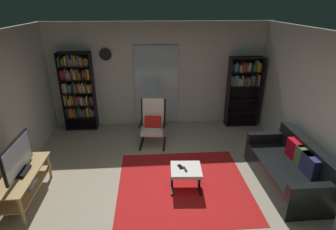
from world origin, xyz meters
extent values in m
plane|color=tan|center=(0.00, 0.00, 0.00)|extent=(7.02, 7.02, 0.00)
cube|color=silver|center=(0.00, 2.90, 1.30)|extent=(5.60, 0.06, 2.60)
cube|color=silver|center=(2.70, 0.00, 1.30)|extent=(0.06, 6.00, 2.60)
cube|color=silver|center=(-0.05, 2.83, 1.05)|extent=(1.10, 0.01, 2.00)
cube|color=red|center=(0.31, 0.16, 0.00)|extent=(2.28, 2.15, 0.01)
cube|color=tan|center=(-2.30, -0.01, 0.51)|extent=(0.49, 1.27, 0.02)
cube|color=tan|center=(-2.30, -0.01, 0.23)|extent=(0.45, 1.21, 0.02)
cylinder|color=tan|center=(-2.11, -0.59, 0.25)|extent=(0.05, 0.05, 0.50)
cylinder|color=tan|center=(-2.11, 0.58, 0.25)|extent=(0.05, 0.05, 0.50)
cylinder|color=tan|center=(-2.50, 0.58, 0.25)|extent=(0.05, 0.05, 0.50)
cube|color=silver|center=(-2.30, 0.00, 0.28)|extent=(0.29, 0.28, 0.07)
cube|color=black|center=(-2.30, -0.01, 0.54)|extent=(0.20, 0.32, 0.05)
cube|color=black|center=(-2.30, -0.01, 0.83)|extent=(0.04, 0.90, 0.52)
cube|color=silver|center=(-2.28, -0.01, 0.83)|extent=(0.01, 0.84, 0.47)
cube|color=black|center=(-2.35, 2.67, 0.97)|extent=(0.02, 0.30, 1.94)
cube|color=black|center=(-1.59, 2.67, 0.97)|extent=(0.02, 0.30, 1.94)
cube|color=black|center=(-1.97, 2.82, 0.97)|extent=(0.77, 0.02, 1.94)
cube|color=black|center=(-1.97, 2.67, 0.02)|extent=(0.74, 0.28, 0.02)
cube|color=black|center=(-1.97, 2.67, 0.32)|extent=(0.74, 0.28, 0.02)
cube|color=black|center=(-1.97, 2.67, 0.65)|extent=(0.74, 0.28, 0.02)
cube|color=black|center=(-1.97, 2.67, 0.97)|extent=(0.74, 0.28, 0.02)
cube|color=black|center=(-1.97, 2.67, 1.30)|extent=(0.74, 0.28, 0.02)
cube|color=black|center=(-1.97, 2.67, 1.62)|extent=(0.74, 0.28, 0.02)
cube|color=black|center=(-1.97, 2.67, 1.93)|extent=(0.74, 0.28, 0.02)
cube|color=olive|center=(-2.32, 2.69, 0.43)|extent=(0.02, 0.15, 0.20)
cube|color=#2B2020|center=(-2.28, 2.65, 0.42)|extent=(0.03, 0.19, 0.17)
cube|color=red|center=(-2.25, 2.66, 0.45)|extent=(0.02, 0.14, 0.23)
cube|color=orange|center=(-2.22, 2.67, 0.45)|extent=(0.02, 0.20, 0.24)
cube|color=orange|center=(-2.18, 2.68, 0.45)|extent=(0.02, 0.17, 0.25)
cube|color=gold|center=(-2.14, 2.67, 0.43)|extent=(0.04, 0.10, 0.19)
cube|color=brown|center=(-2.10, 2.66, 0.46)|extent=(0.02, 0.24, 0.25)
cube|color=#28232F|center=(-2.05, 2.67, 0.43)|extent=(0.04, 0.14, 0.20)
cube|color=#327C4D|center=(-2.01, 2.69, 0.46)|extent=(0.03, 0.14, 0.26)
cube|color=#438E3C|center=(-1.98, 2.69, 0.43)|extent=(0.03, 0.10, 0.20)
cube|color=#2A5EA4|center=(-1.93, 2.68, 0.41)|extent=(0.04, 0.15, 0.16)
cube|color=red|center=(-1.88, 2.68, 0.44)|extent=(0.03, 0.19, 0.22)
cube|color=#388F4C|center=(-1.84, 2.68, 0.42)|extent=(0.03, 0.13, 0.19)
cube|color=olive|center=(-1.79, 2.68, 0.46)|extent=(0.04, 0.20, 0.26)
cube|color=#8B4898|center=(-1.74, 2.67, 0.45)|extent=(0.03, 0.11, 0.23)
cube|color=orange|center=(-1.71, 2.69, 0.43)|extent=(0.03, 0.18, 0.19)
cube|color=teal|center=(-1.66, 2.68, 0.41)|extent=(0.04, 0.11, 0.16)
cube|color=#9D9F35|center=(-2.31, 2.69, 0.79)|extent=(0.04, 0.19, 0.26)
cube|color=brown|center=(-2.26, 2.69, 0.78)|extent=(0.03, 0.19, 0.26)
cube|color=beige|center=(-2.21, 2.68, 0.73)|extent=(0.03, 0.22, 0.16)
cube|color=gold|center=(-2.18, 2.69, 0.78)|extent=(0.03, 0.17, 0.25)
cube|color=gold|center=(-2.13, 2.69, 0.76)|extent=(0.03, 0.14, 0.22)
cube|color=#271D34|center=(-2.09, 2.67, 0.76)|extent=(0.03, 0.16, 0.20)
cube|color=brown|center=(-2.06, 2.66, 0.79)|extent=(0.02, 0.20, 0.27)
cube|color=brown|center=(-2.01, 2.68, 0.76)|extent=(0.04, 0.20, 0.21)
cube|color=#A0438D|center=(-1.96, 2.69, 0.77)|extent=(0.04, 0.13, 0.22)
cube|color=beige|center=(-1.91, 2.66, 0.75)|extent=(0.04, 0.17, 0.20)
cube|color=#41903F|center=(-1.86, 2.67, 0.73)|extent=(0.03, 0.16, 0.15)
cube|color=purple|center=(-1.82, 2.67, 0.74)|extent=(0.03, 0.22, 0.16)
cube|color=gold|center=(-1.78, 2.66, 0.77)|extent=(0.03, 0.17, 0.23)
cube|color=#2E2F30|center=(-1.73, 2.68, 0.74)|extent=(0.03, 0.17, 0.17)
cube|color=#2E6BA9|center=(-1.69, 2.69, 0.76)|extent=(0.04, 0.12, 0.20)
cube|color=#C23D35|center=(-1.65, 2.65, 0.75)|extent=(0.04, 0.14, 0.19)
cube|color=orange|center=(-2.31, 2.67, 1.09)|extent=(0.04, 0.14, 0.22)
cube|color=beige|center=(-2.26, 2.69, 1.10)|extent=(0.03, 0.21, 0.24)
cube|color=gold|center=(-2.23, 2.67, 1.09)|extent=(0.02, 0.21, 0.22)
cube|color=#2758A6|center=(-2.20, 2.67, 1.08)|extent=(0.03, 0.15, 0.19)
cube|color=#569698|center=(-2.15, 2.68, 1.07)|extent=(0.04, 0.15, 0.19)
cube|color=black|center=(-2.11, 2.68, 1.09)|extent=(0.03, 0.16, 0.22)
cube|color=#272829|center=(-2.07, 2.68, 1.11)|extent=(0.02, 0.22, 0.26)
cube|color=#286BB1|center=(-2.04, 2.68, 1.11)|extent=(0.03, 0.19, 0.26)
cube|color=brown|center=(-2.00, 2.66, 1.09)|extent=(0.04, 0.22, 0.22)
cube|color=red|center=(-1.96, 2.67, 1.08)|extent=(0.02, 0.13, 0.20)
cube|color=gold|center=(-1.93, 2.67, 1.09)|extent=(0.03, 0.14, 0.23)
cube|color=#5D9B8E|center=(-1.88, 2.67, 1.08)|extent=(0.04, 0.21, 0.19)
cube|color=orange|center=(-1.84, 2.69, 1.10)|extent=(0.04, 0.20, 0.23)
cube|color=beige|center=(-1.81, 2.68, 1.06)|extent=(0.03, 0.22, 0.17)
cube|color=#357E3A|center=(-1.77, 2.68, 1.09)|extent=(0.02, 0.22, 0.23)
cube|color=#9C428F|center=(-1.74, 2.68, 1.07)|extent=(0.03, 0.16, 0.18)
cube|color=gold|center=(-1.69, 2.66, 1.07)|extent=(0.04, 0.20, 0.19)
cube|color=gold|center=(-1.64, 2.69, 1.08)|extent=(0.03, 0.20, 0.20)
cube|color=#D53D36|center=(-2.31, 2.69, 1.41)|extent=(0.04, 0.14, 0.21)
cube|color=red|center=(-2.25, 2.68, 1.41)|extent=(0.04, 0.10, 0.22)
cube|color=#9B4288|center=(-2.21, 2.67, 1.44)|extent=(0.03, 0.10, 0.27)
cube|color=orange|center=(-2.17, 2.66, 1.38)|extent=(0.03, 0.13, 0.16)
cube|color=orange|center=(-2.14, 2.69, 1.42)|extent=(0.03, 0.18, 0.23)
cube|color=#2F6BAD|center=(-2.10, 2.68, 1.39)|extent=(0.03, 0.21, 0.18)
cube|color=red|center=(-2.06, 2.69, 1.43)|extent=(0.02, 0.14, 0.25)
cube|color=teal|center=(-2.03, 2.69, 1.43)|extent=(0.03, 0.17, 0.26)
cube|color=orange|center=(-1.99, 2.68, 1.41)|extent=(0.04, 0.23, 0.22)
cube|color=brown|center=(-1.95, 2.66, 1.44)|extent=(0.03, 0.21, 0.26)
cube|color=brown|center=(-1.91, 2.69, 1.42)|extent=(0.03, 0.21, 0.24)
cube|color=#A78F2D|center=(-1.87, 2.66, 1.38)|extent=(0.04, 0.16, 0.15)
cube|color=#252F2A|center=(-1.83, 2.66, 1.38)|extent=(0.03, 0.22, 0.15)
cube|color=#C83D31|center=(-1.79, 2.67, 1.41)|extent=(0.04, 0.13, 0.22)
cube|color=#2C8C51|center=(-1.75, 2.68, 1.38)|extent=(0.04, 0.10, 0.16)
cube|color=#C2333A|center=(-1.71, 2.66, 1.43)|extent=(0.03, 0.22, 0.25)
cube|color=gold|center=(-1.66, 2.66, 1.42)|extent=(0.04, 0.17, 0.24)
cube|color=#398547|center=(-2.31, 2.66, 1.73)|extent=(0.03, 0.18, 0.21)
cube|color=#222A24|center=(-2.27, 2.68, 1.75)|extent=(0.03, 0.21, 0.26)
cube|color=gold|center=(-2.24, 2.66, 1.70)|extent=(0.02, 0.13, 0.15)
cube|color=brown|center=(-2.20, 2.65, 1.73)|extent=(0.03, 0.14, 0.20)
cube|color=gold|center=(-2.15, 2.68, 1.75)|extent=(0.03, 0.20, 0.24)
cube|color=#2C54A8|center=(-2.11, 2.68, 1.74)|extent=(0.03, 0.14, 0.23)
cube|color=#9B408D|center=(-2.07, 2.66, 1.76)|extent=(0.03, 0.20, 0.26)
cube|color=beige|center=(-2.03, 2.69, 1.70)|extent=(0.04, 0.16, 0.15)
cube|color=#2D7A42|center=(-1.99, 2.65, 1.76)|extent=(0.04, 0.16, 0.26)
cube|color=orange|center=(-1.95, 2.69, 1.75)|extent=(0.04, 0.17, 0.24)
cube|color=beige|center=(-1.91, 2.68, 1.71)|extent=(0.02, 0.15, 0.16)
cube|color=#3C56B5|center=(-1.86, 2.69, 1.75)|extent=(0.04, 0.23, 0.24)
cube|color=orange|center=(-1.81, 2.68, 1.73)|extent=(0.04, 0.21, 0.20)
cube|color=brown|center=(-1.76, 2.66, 1.71)|extent=(0.03, 0.19, 0.17)
cube|color=#C83C29|center=(-1.72, 2.66, 1.71)|extent=(0.02, 0.17, 0.17)
cube|color=#99953C|center=(-1.69, 2.69, 1.72)|extent=(0.03, 0.20, 0.18)
cube|color=#418E45|center=(-1.65, 2.68, 1.71)|extent=(0.03, 0.15, 0.16)
cube|color=black|center=(1.75, 2.60, 0.89)|extent=(0.02, 0.30, 1.79)
cube|color=black|center=(2.53, 2.60, 0.89)|extent=(0.02, 0.30, 1.79)
cube|color=black|center=(2.14, 2.74, 0.89)|extent=(0.80, 0.02, 1.79)
cube|color=black|center=(2.14, 2.60, 0.02)|extent=(0.77, 0.28, 0.02)
cube|color=black|center=(2.14, 2.60, 0.36)|extent=(0.77, 0.28, 0.02)
cube|color=black|center=(2.14, 2.60, 0.71)|extent=(0.77, 0.28, 0.02)
cube|color=black|center=(2.14, 2.60, 1.07)|extent=(0.77, 0.28, 0.02)
cube|color=black|center=(2.14, 2.60, 1.43)|extent=(0.77, 0.28, 0.02)
cube|color=black|center=(2.14, 2.60, 1.77)|extent=(0.77, 0.28, 0.02)
cube|color=olive|center=(1.79, 2.61, 1.20)|extent=(0.04, 0.16, 0.25)
cube|color=#A9912F|center=(1.84, 2.59, 1.19)|extent=(0.04, 0.12, 0.22)
cube|color=#306AB3|center=(1.89, 2.61, 1.21)|extent=(0.04, 0.21, 0.27)
cube|color=teal|center=(1.94, 2.58, 1.21)|extent=(0.04, 0.14, 0.26)
cube|color=beige|center=(1.99, 2.58, 1.18)|extent=(0.04, 0.14, 0.20)
cube|color=gold|center=(2.04, 2.60, 1.16)|extent=(0.03, 0.19, 0.17)
cube|color=beige|center=(2.08, 2.61, 1.20)|extent=(0.02, 0.17, 0.25)
cube|color=#3D65A7|center=(2.11, 2.58, 1.16)|extent=(0.02, 0.15, 0.17)
cube|color=teal|center=(2.15, 2.58, 1.17)|extent=(0.03, 0.12, 0.18)
cube|color=brown|center=(2.18, 2.58, 1.20)|extent=(0.04, 0.23, 0.23)
cube|color=beige|center=(2.22, 2.59, 1.17)|extent=(0.02, 0.21, 0.19)
cube|color=brown|center=(2.25, 2.60, 1.19)|extent=(0.02, 0.16, 0.21)
cube|color=brown|center=(2.28, 2.60, 1.17)|extent=(0.03, 0.12, 0.17)
cube|color=purple|center=(2.31, 2.60, 1.20)|extent=(0.03, 0.11, 0.25)
cube|color=#348653|center=(2.36, 2.59, 1.20)|extent=(0.04, 0.16, 0.25)
cube|color=black|center=(2.40, 2.60, 1.16)|extent=(0.04, 0.15, 0.16)
cube|color=#2A62AE|center=(2.44, 2.58, 1.16)|extent=(0.02, 0.15, 0.16)
cube|color=orange|center=(2.48, 2.58, 1.21)|extent=(0.03, 0.21, 0.27)
cube|color=teal|center=(1.79, 2.61, 1.54)|extent=(0.04, 0.11, 0.20)
cube|color=#318745|center=(1.84, 2.60, 1.53)|extent=(0.04, 0.18, 0.18)
cube|color=teal|center=(1.89, 2.59, 1.55)|extent=(0.04, 0.13, 0.22)
cube|color=#2C54B4|center=(1.94, 2.61, 1.52)|extent=(0.04, 0.13, 0.17)
cube|color=beige|center=(1.99, 2.58, 1.52)|extent=(0.04, 0.23, 0.17)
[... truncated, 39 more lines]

